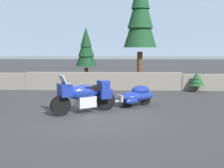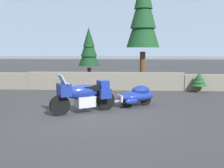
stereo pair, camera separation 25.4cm
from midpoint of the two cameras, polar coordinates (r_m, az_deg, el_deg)
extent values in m
plane|color=#38383A|center=(8.82, -4.45, -6.62)|extent=(80.00, 80.00, 0.00)
cube|color=gray|center=(13.95, -2.33, 0.63)|extent=(8.00, 0.49, 0.90)
cube|color=#7F93AD|center=(103.97, 0.77, 11.05)|extent=(240.00, 80.00, 16.00)
cylinder|color=black|center=(8.86, -11.60, -4.50)|extent=(0.64, 0.46, 0.66)
cylinder|color=black|center=(9.48, -2.04, -3.54)|extent=(0.64, 0.46, 0.66)
cube|color=silver|center=(9.14, -6.37, -3.68)|extent=(0.74, 0.68, 0.36)
ellipsoid|color=navy|center=(9.05, -6.99, -1.69)|extent=(1.26, 0.99, 0.48)
cube|color=navy|center=(8.81, -10.76, -1.24)|extent=(0.57, 0.63, 0.40)
cube|color=#9EB7C6|center=(8.75, -11.13, 0.87)|extent=(0.39, 0.47, 0.34)
cube|color=black|center=(9.15, -5.26, -0.93)|extent=(0.67, 0.59, 0.16)
cube|color=navy|center=(9.33, -2.61, -0.11)|extent=(0.48, 0.51, 0.28)
cube|color=navy|center=(9.09, -2.03, -2.11)|extent=(0.43, 0.34, 0.32)
cube|color=navy|center=(9.62, -3.66, -1.56)|extent=(0.43, 0.34, 0.32)
cylinder|color=silver|center=(8.80, -10.49, 0.27)|extent=(0.39, 0.62, 0.04)
cylinder|color=silver|center=(8.83, -11.34, -2.89)|extent=(0.25, 0.19, 0.54)
cylinder|color=black|center=(9.92, 2.47, -3.68)|extent=(0.43, 0.31, 0.44)
cylinder|color=black|center=(10.37, 6.35, -3.21)|extent=(0.43, 0.31, 0.44)
ellipsoid|color=navy|center=(10.11, 4.46, -2.55)|extent=(1.64, 1.35, 0.40)
ellipsoid|color=navy|center=(10.17, 5.32, -1.24)|extent=(0.90, 0.85, 0.32)
cube|color=silver|center=(9.74, 0.98, -3.04)|extent=(0.21, 0.31, 0.24)
ellipsoid|color=navy|center=(9.64, 3.47, -3.66)|extent=(0.52, 0.38, 0.20)
ellipsoid|color=navy|center=(10.18, 1.52, -3.03)|extent=(0.52, 0.38, 0.20)
cylinder|color=silver|center=(9.57, -1.04, -3.79)|extent=(0.63, 0.40, 0.05)
cylinder|color=brown|center=(16.09, 5.41, 3.39)|extent=(0.33, 0.33, 1.92)
cone|color=#194723|center=(16.11, 5.54, 13.09)|extent=(1.93, 1.93, 3.03)
cone|color=#194723|center=(16.22, 5.58, 16.30)|extent=(1.50, 1.50, 2.65)
cylinder|color=brown|center=(16.18, -5.86, 1.71)|extent=(0.22, 0.22, 0.96)
cone|color=#143D1E|center=(16.09, -5.93, 6.57)|extent=(1.25, 1.25, 1.52)
cone|color=#143D1E|center=(16.09, -5.95, 8.20)|extent=(0.97, 0.97, 1.33)
cone|color=#143D1E|center=(16.10, -5.97, 9.84)|extent=(0.69, 0.69, 1.14)
cylinder|color=brown|center=(13.90, 16.88, -1.01)|extent=(0.15, 0.15, 0.28)
cone|color=#1E5128|center=(13.85, 16.95, 0.62)|extent=(0.76, 0.76, 0.44)
cone|color=#1E5128|center=(13.84, 16.97, 1.17)|extent=(0.59, 0.59, 0.39)
cone|color=#1E5128|center=(13.82, 16.99, 1.72)|extent=(0.42, 0.42, 0.33)
camera|label=1|loc=(0.13, -90.74, -0.10)|focal=43.33mm
camera|label=2|loc=(0.13, 89.26, 0.10)|focal=43.33mm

